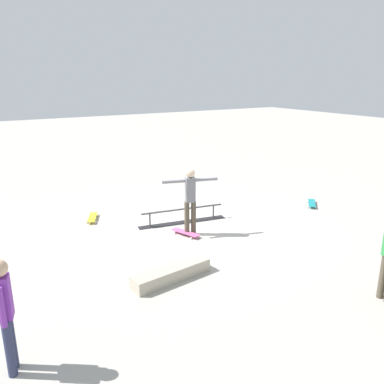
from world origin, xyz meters
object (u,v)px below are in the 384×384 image
at_px(grind_rail, 183,216).
at_px(skater_main, 190,196).
at_px(skate_ledge, 171,273).
at_px(bystander_purple_shirt, 5,311).
at_px(loose_skateboard_yellow, 92,217).
at_px(skateboard_main, 185,232).
at_px(loose_skateboard_teal, 312,203).

bearing_deg(grind_rail, skater_main, 82.97).
xyz_separation_m(skate_ledge, bystander_purple_shirt, (3.03, 1.11, 0.81)).
xyz_separation_m(grind_rail, bystander_purple_shirt, (4.79, 3.72, 0.76)).
bearing_deg(loose_skateboard_yellow, skateboard_main, -119.82).
distance_m(grind_rail, skater_main, 1.19).
height_order(skate_ledge, bystander_purple_shirt, bystander_purple_shirt).
height_order(skater_main, loose_skateboard_yellow, skater_main).
bearing_deg(skateboard_main, loose_skateboard_teal, -110.08).
height_order(loose_skateboard_yellow, loose_skateboard_teal, same).
bearing_deg(skater_main, loose_skateboard_yellow, -35.26).
xyz_separation_m(skateboard_main, loose_skateboard_yellow, (1.67, -2.30, 0.00)).
bearing_deg(loose_skateboard_yellow, skate_ledge, -151.60).
xyz_separation_m(grind_rail, skate_ledge, (1.75, 2.62, -0.05)).
relative_size(skateboard_main, loose_skateboard_teal, 1.16).
distance_m(loose_skateboard_yellow, loose_skateboard_teal, 6.64).
xyz_separation_m(grind_rail, loose_skateboard_yellow, (2.06, -1.48, -0.10)).
bearing_deg(skateboard_main, skater_main, -110.55).
bearing_deg(skater_main, skateboard_main, 16.20).
bearing_deg(skate_ledge, skater_main, -129.98).
distance_m(skater_main, bystander_purple_shirt, 5.39).
height_order(grind_rail, bystander_purple_shirt, bystander_purple_shirt).
bearing_deg(bystander_purple_shirt, skate_ledge, 124.02).
bearing_deg(grind_rail, loose_skateboard_yellow, -25.94).
relative_size(loose_skateboard_yellow, loose_skateboard_teal, 1.14).
relative_size(skater_main, loose_skateboard_yellow, 2.13).
bearing_deg(loose_skateboard_yellow, loose_skateboard_teal, -85.93).
relative_size(skate_ledge, skateboard_main, 2.05).
xyz_separation_m(grind_rail, skateboard_main, (0.39, 0.82, -0.10)).
bearing_deg(skateboard_main, loose_skateboard_yellow, 15.73).
distance_m(skater_main, skateboard_main, 0.94).
relative_size(skate_ledge, loose_skateboard_yellow, 2.07).
distance_m(skateboard_main, loose_skateboard_yellow, 2.84).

